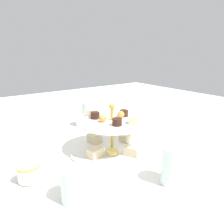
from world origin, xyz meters
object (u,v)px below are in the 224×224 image
water_glass_short_left (75,185)px  teacup_with_saucer (29,174)px  butter_knife_right (22,147)px  water_glass_tall_right (89,114)px  butter_knife_left (178,133)px  tiered_serving_stand (112,137)px  water_glass_mid_back (173,166)px

water_glass_short_left → teacup_with_saucer: 0.15m
teacup_with_saucer → butter_knife_right: 0.24m
water_glass_tall_right → butter_knife_left: (0.29, 0.26, -0.06)m
water_glass_short_left → tiered_serving_stand: bearing=125.5°
water_glass_tall_right → water_glass_mid_back: (0.51, -0.06, -0.01)m
tiered_serving_stand → butter_knife_left: bearing=85.5°
teacup_with_saucer → water_glass_mid_back: size_ratio=0.91×
tiered_serving_stand → teacup_with_saucer: bearing=-85.5°
water_glass_mid_back → butter_knife_right: bearing=-150.9°
teacup_with_saucer → butter_knife_right: bearing=169.6°
butter_knife_right → water_glass_tall_right: bearing=149.1°
butter_knife_right → water_glass_mid_back: water_glass_mid_back is taller
water_glass_tall_right → water_glass_mid_back: bearing=-6.2°
tiered_serving_stand → water_glass_mid_back: 0.25m
water_glass_short_left → teacup_with_saucer: (-0.14, -0.06, -0.01)m
water_glass_short_left → water_glass_mid_back: size_ratio=0.80×
water_glass_tall_right → teacup_with_saucer: water_glass_tall_right is taller
water_glass_tall_right → butter_knife_left: bearing=41.2°
water_glass_short_left → butter_knife_right: bearing=-176.9°
butter_knife_right → water_glass_mid_back: (0.46, 0.26, 0.05)m
tiered_serving_stand → teacup_with_saucer: (0.02, -0.29, -0.03)m
water_glass_short_left → water_glass_mid_back: bearing=69.7°
tiered_serving_stand → water_glass_mid_back: (0.25, 0.01, -0.00)m
teacup_with_saucer → butter_knife_left: (0.00, 0.61, -0.02)m
tiered_serving_stand → water_glass_short_left: (0.16, -0.22, -0.01)m
tiered_serving_stand → water_glass_short_left: bearing=-54.5°
teacup_with_saucer → butter_knife_left: 0.61m
tiered_serving_stand → water_glass_short_left: size_ratio=3.63×
teacup_with_saucer → water_glass_tall_right: bearing=129.1°
butter_knife_right → water_glass_short_left: bearing=52.8°
butter_knife_left → butter_knife_right: 0.62m
butter_knife_left → water_glass_mid_back: bearing=138.0°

